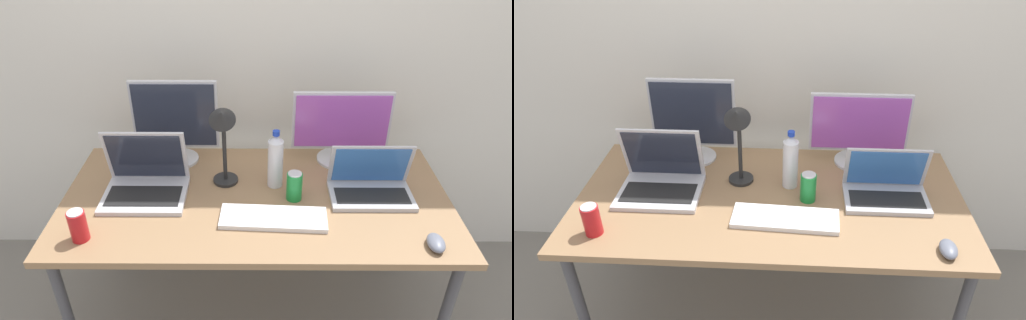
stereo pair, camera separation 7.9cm
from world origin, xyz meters
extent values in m
plane|color=gray|center=(0.00, 0.00, 0.00)|extent=(16.00, 16.00, 0.00)
cube|color=silver|center=(0.00, 0.59, 1.30)|extent=(7.00, 0.08, 2.60)
cylinder|color=#424247|center=(-0.76, 0.34, 0.35)|extent=(0.04, 0.04, 0.71)
cylinder|color=#424247|center=(0.76, 0.34, 0.35)|extent=(0.04, 0.04, 0.71)
cube|color=#93704C|center=(0.00, 0.00, 0.72)|extent=(1.63, 0.80, 0.03)
cylinder|color=silver|center=(-0.37, 0.29, 0.75)|extent=(0.18, 0.18, 0.01)
cylinder|color=silver|center=(-0.37, 0.29, 0.79)|extent=(0.03, 0.03, 0.07)
cube|color=silver|center=(-0.37, 0.29, 0.98)|extent=(0.39, 0.02, 0.32)
cube|color=#232838|center=(-0.37, 0.28, 0.98)|extent=(0.37, 0.01, 0.30)
cylinder|color=silver|center=(0.39, 0.30, 0.75)|extent=(0.20, 0.20, 0.01)
cylinder|color=silver|center=(0.39, 0.30, 0.78)|extent=(0.03, 0.03, 0.06)
cube|color=silver|center=(0.39, 0.30, 0.95)|extent=(0.45, 0.02, 0.28)
cube|color=#A54CB2|center=(0.39, 0.28, 0.95)|extent=(0.42, 0.01, 0.25)
cube|color=silver|center=(-0.47, -0.01, 0.75)|extent=(0.35, 0.26, 0.02)
cube|color=black|center=(-0.47, -0.03, 0.76)|extent=(0.30, 0.14, 0.00)
cube|color=silver|center=(-0.47, 0.09, 0.89)|extent=(0.35, 0.07, 0.25)
cube|color=#232838|center=(-0.47, 0.08, 0.88)|extent=(0.31, 0.06, 0.23)
cube|color=#B7B7BC|center=(0.48, -0.01, 0.75)|extent=(0.35, 0.20, 0.02)
cube|color=black|center=(0.48, -0.02, 0.76)|extent=(0.30, 0.11, 0.00)
cube|color=#B7B7BC|center=(0.48, 0.07, 0.86)|extent=(0.35, 0.06, 0.20)
cube|color=#3366B2|center=(0.48, 0.06, 0.86)|extent=(0.31, 0.05, 0.18)
cube|color=white|center=(0.07, -0.16, 0.75)|extent=(0.43, 0.17, 0.02)
ellipsoid|color=slate|center=(0.66, -0.31, 0.76)|extent=(0.07, 0.11, 0.04)
cylinder|color=silver|center=(0.08, 0.09, 0.85)|extent=(0.07, 0.07, 0.22)
cone|color=silver|center=(0.08, 0.09, 0.97)|extent=(0.06, 0.06, 0.03)
cylinder|color=#1938B2|center=(0.08, 0.09, 1.00)|extent=(0.03, 0.03, 0.02)
cylinder|color=red|center=(-0.65, -0.27, 0.80)|extent=(0.07, 0.07, 0.12)
cylinder|color=silver|center=(-0.65, -0.27, 0.86)|extent=(0.06, 0.06, 0.00)
cylinder|color=#197F33|center=(0.16, -0.01, 0.80)|extent=(0.07, 0.07, 0.12)
cylinder|color=silver|center=(0.16, -0.01, 0.86)|extent=(0.06, 0.06, 0.00)
cylinder|color=black|center=(-0.14, 0.11, 0.75)|extent=(0.11, 0.11, 0.01)
cylinder|color=black|center=(-0.14, 0.11, 0.91)|extent=(0.02, 0.02, 0.31)
cone|color=black|center=(-0.14, 0.05, 1.09)|extent=(0.11, 0.12, 0.11)
camera|label=1|loc=(0.01, -1.57, 1.89)|focal=32.00mm
camera|label=2|loc=(0.09, -1.56, 1.89)|focal=32.00mm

